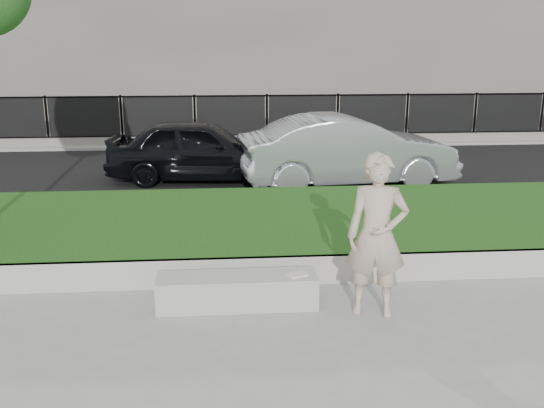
{
  "coord_description": "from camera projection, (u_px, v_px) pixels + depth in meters",
  "views": [
    {
      "loc": [
        0.24,
        -6.6,
        3.23
      ],
      "look_at": [
        0.88,
        1.2,
        1.1
      ],
      "focal_mm": 40.0,
      "sensor_mm": 36.0,
      "label": 1
    }
  ],
  "objects": [
    {
      "name": "ground",
      "position": [
        207.0,
        321.0,
        7.18
      ],
      "size": [
        90.0,
        90.0,
        0.0
      ],
      "primitive_type": "plane",
      "color": "gray",
      "rests_on": "ground"
    },
    {
      "name": "grass_bank",
      "position": [
        210.0,
        229.0,
        10.01
      ],
      "size": [
        34.0,
        4.0,
        0.4
      ],
      "primitive_type": "cube",
      "color": "#14360D",
      "rests_on": "ground"
    },
    {
      "name": "grass_kerb",
      "position": [
        208.0,
        273.0,
        8.12
      ],
      "size": [
        34.0,
        0.08,
        0.4
      ],
      "primitive_type": "cube",
      "color": "#ADABA2",
      "rests_on": "ground"
    },
    {
      "name": "street",
      "position": [
        214.0,
        170.0,
        15.34
      ],
      "size": [
        34.0,
        7.0,
        0.04
      ],
      "primitive_type": "cube",
      "color": "black",
      "rests_on": "ground"
    },
    {
      "name": "far_pavement",
      "position": [
        216.0,
        140.0,
        19.66
      ],
      "size": [
        34.0,
        3.0,
        0.12
      ],
      "primitive_type": "cube",
      "color": "gray",
      "rests_on": "ground"
    },
    {
      "name": "iron_fence",
      "position": [
        215.0,
        130.0,
        18.57
      ],
      "size": [
        32.0,
        0.3,
        1.5
      ],
      "color": "slate",
      "rests_on": "far_pavement"
    },
    {
      "name": "stone_bench",
      "position": [
        237.0,
        291.0,
        7.54
      ],
      "size": [
        1.98,
        0.5,
        0.41
      ],
      "primitive_type": "cube",
      "color": "#ADABA2",
      "rests_on": "ground"
    },
    {
      "name": "man",
      "position": [
        377.0,
        236.0,
        7.15
      ],
      "size": [
        0.81,
        0.63,
        1.97
      ],
      "primitive_type": "imported",
      "rotation": [
        0.0,
        0.0,
        -0.24
      ],
      "color": "#BEA892",
      "rests_on": "ground"
    },
    {
      "name": "book",
      "position": [
        297.0,
        275.0,
        7.48
      ],
      "size": [
        0.28,
        0.24,
        0.03
      ],
      "primitive_type": "cube",
      "rotation": [
        0.0,
        0.0,
        0.39
      ],
      "color": "beige",
      "rests_on": "stone_bench"
    },
    {
      "name": "car_dark",
      "position": [
        200.0,
        150.0,
        13.99
      ],
      "size": [
        4.35,
        2.07,
        1.44
      ],
      "primitive_type": "imported",
      "rotation": [
        0.0,
        0.0,
        1.48
      ],
      "color": "black",
      "rests_on": "street"
    },
    {
      "name": "car_silver",
      "position": [
        347.0,
        151.0,
        13.47
      ],
      "size": [
        4.94,
        2.21,
        1.57
      ],
      "primitive_type": "imported",
      "rotation": [
        0.0,
        0.0,
        1.69
      ],
      "color": "#93979B",
      "rests_on": "street"
    }
  ]
}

